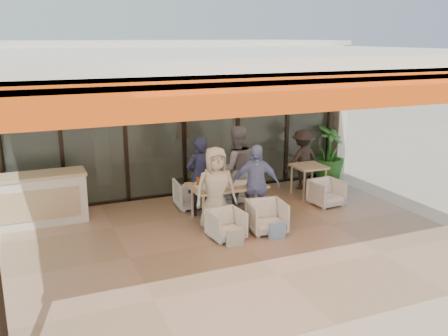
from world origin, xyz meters
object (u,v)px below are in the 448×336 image
object	(u,v)px
chair_far_right	(227,187)
chair_near_left	(226,223)
diner_grey	(236,169)
side_chair	(327,192)
chair_far_left	(191,192)
chair_near_right	(267,215)
diner_periwinkle	(255,185)
potted_palm	(329,153)
dining_table	(226,187)
host_counter	(38,199)
diner_cream	(216,189)
standing_woman	(302,160)
side_table	(309,170)
diner_navy	(199,177)

from	to	relation	value
chair_far_right	chair_near_left	size ratio (longest dim) A/B	1.20
diner_grey	side_chair	world-z (taller)	diner_grey
chair_far_left	chair_near_right	distance (m)	2.08
diner_grey	diner_periwinkle	size ratio (longest dim) A/B	1.13
diner_grey	potted_palm	world-z (taller)	diner_grey
diner_grey	side_chair	size ratio (longest dim) A/B	2.83
chair_near_right	diner_periwinkle	size ratio (longest dim) A/B	0.42
dining_table	diner_grey	world-z (taller)	diner_grey
dining_table	diner_grey	xyz separation A→B (m)	(0.43, 0.44, 0.23)
host_counter	diner_periwinkle	distance (m)	4.27
diner_cream	standing_woman	world-z (taller)	diner_cream
diner_grey	side_chair	xyz separation A→B (m)	(1.93, -0.55, -0.59)
chair_near_right	side_table	size ratio (longest dim) A/B	0.92
host_counter	side_table	world-z (taller)	host_counter
diner_grey	chair_far_right	bearing A→B (deg)	-81.04
chair_far_left	side_table	size ratio (longest dim) A/B	0.94
chair_near_left	standing_woman	xyz separation A→B (m)	(2.93, 2.14, 0.43)
dining_table	potted_palm	size ratio (longest dim) A/B	1.04
dining_table	diner_grey	bearing A→B (deg)	46.21
diner_navy	diner_grey	distance (m)	0.84
dining_table	side_chair	bearing A→B (deg)	-2.47
chair_near_right	diner_cream	xyz separation A→B (m)	(-0.84, 0.50, 0.48)
chair_far_left	chair_near_left	xyz separation A→B (m)	(-0.00, -1.90, -0.04)
diner_navy	chair_far_right	bearing A→B (deg)	-164.55
diner_periwinkle	potted_palm	world-z (taller)	diner_periwinkle
diner_periwinkle	diner_cream	bearing A→B (deg)	-161.01
host_counter	standing_woman	xyz separation A→B (m)	(6.03, 0.02, 0.21)
diner_cream	chair_near_left	bearing A→B (deg)	-83.41
diner_navy	side_table	distance (m)	2.78
diner_grey	potted_palm	xyz separation A→B (m)	(3.11, 1.11, -0.19)
host_counter	diner_navy	distance (m)	3.20
potted_palm	standing_woman	bearing A→B (deg)	-160.34
side_table	chair_near_left	bearing A→B (deg)	-149.92
chair_far_left	diner_navy	distance (m)	0.70
chair_near_left	potted_palm	distance (m)	4.70
side_table	potted_palm	world-z (taller)	potted_palm
dining_table	standing_woman	world-z (taller)	standing_woman
host_counter	diner_cream	bearing A→B (deg)	-27.71
dining_table	chair_far_left	bearing A→B (deg)	113.70
diner_navy	side_chair	size ratio (longest dim) A/B	2.58
standing_woman	side_chair	bearing A→B (deg)	74.38
chair_far_right	diner_cream	xyz separation A→B (m)	(-0.84, -1.40, 0.45)
host_counter	diner_grey	size ratio (longest dim) A/B	1.01
chair_far_left	side_table	bearing A→B (deg)	176.64
dining_table	chair_far_left	distance (m)	1.08
dining_table	diner_grey	size ratio (longest dim) A/B	0.82
chair_far_left	diner_grey	distance (m)	1.13
dining_table	side_table	size ratio (longest dim) A/B	2.01
diner_navy	side_table	size ratio (longest dim) A/B	2.24
chair_far_right	potted_palm	xyz separation A→B (m)	(3.11, 0.61, 0.35)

